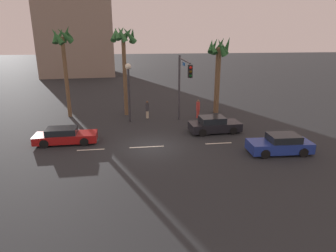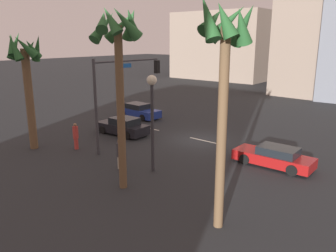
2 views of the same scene
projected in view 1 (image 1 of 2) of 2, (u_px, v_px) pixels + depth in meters
The scene contains 15 objects.
ground_plane at pixel (152, 147), 21.77m from camera, with size 220.00×220.00×0.00m, color #232628.
lane_stripe_2 at pixel (91, 150), 21.19m from camera, with size 1.96×0.14×0.01m, color silver.
lane_stripe_3 at pixel (147, 147), 21.72m from camera, with size 2.56×0.14×0.01m, color silver.
lane_stripe_4 at pixel (219, 143), 22.44m from camera, with size 2.07×0.14×0.01m, color silver.
car_0 at pixel (214, 125), 24.84m from camera, with size 4.39×2.07×1.38m.
car_1 at pixel (65, 136), 22.33m from camera, with size 4.65×1.87×1.23m.
car_3 at pixel (280, 144), 20.46m from camera, with size 4.42×2.02×1.36m.
traffic_signal at pixel (183, 79), 25.59m from camera, with size 0.45×6.04×6.19m.
streetlamp at pixel (129, 81), 26.90m from camera, with size 0.56×0.56×5.50m.
pedestrian_0 at pixel (147, 109), 28.93m from camera, with size 0.50×0.50×1.77m.
pedestrian_1 at pixel (198, 108), 29.08m from camera, with size 0.53×0.53×1.84m.
palm_tree_0 at pixel (63, 48), 27.75m from camera, with size 2.25×2.58×8.91m.
palm_tree_1 at pixel (124, 46), 28.36m from camera, with size 2.66×2.58×8.86m.
palm_tree_2 at pixel (218, 59), 29.71m from camera, with size 2.56×2.43×7.90m.
building_2 at pixel (77, 37), 58.65m from camera, with size 14.03×11.25×14.94m, color gray.
Camera 1 is at (-1.58, -20.28, 8.01)m, focal length 31.20 mm.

